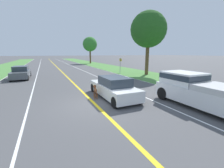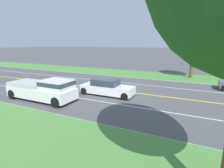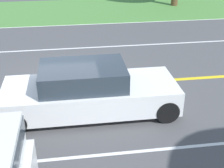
{
  "view_description": "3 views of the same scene",
  "coord_description": "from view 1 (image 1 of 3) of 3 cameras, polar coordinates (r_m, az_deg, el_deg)",
  "views": [
    {
      "loc": [
        -2.52,
        -8.02,
        2.89
      ],
      "look_at": [
        1.34,
        0.49,
        0.98
      ],
      "focal_mm": 24.0,
      "sensor_mm": 36.0,
      "label": 1
    },
    {
      "loc": [
        14.91,
        7.68,
        4.43
      ],
      "look_at": [
        0.86,
        0.94,
        0.84
      ],
      "focal_mm": 28.0,
      "sensor_mm": 36.0,
      "label": 2
    },
    {
      "loc": [
        9.07,
        0.36,
        4.7
      ],
      "look_at": [
        1.86,
        1.4,
        0.96
      ],
      "focal_mm": 50.0,
      "sensor_mm": 36.0,
      "label": 3
    }
  ],
  "objects": [
    {
      "name": "dog",
      "position": [
        9.9,
        -6.39,
        -2.3
      ],
      "size": [
        0.37,
        1.1,
        0.84
      ],
      "rotation": [
        0.0,
        0.0,
        -0.2
      ],
      "color": "brown",
      "rests_on": "ground"
    },
    {
      "name": "lane_dash_oncoming",
      "position": [
        8.58,
        -29.82,
        -9.69
      ],
      "size": [
        0.1,
        160.0,
        0.01
      ],
      "primitive_type": "cube",
      "color": "white",
      "rests_on": "ground"
    },
    {
      "name": "grass_verge_right",
      "position": [
        15.14,
        32.3,
        -1.19
      ],
      "size": [
        6.0,
        160.0,
        0.03
      ],
      "primitive_type": "cube",
      "color": "#4C843D",
      "rests_on": "ground"
    },
    {
      "name": "street_sign",
      "position": [
        21.99,
        3.17,
        7.71
      ],
      "size": [
        0.11,
        0.64,
        2.23
      ],
      "color": "gray",
      "rests_on": "ground"
    },
    {
      "name": "roadside_tree_right_far",
      "position": [
        45.04,
        -8.41,
        14.73
      ],
      "size": [
        4.09,
        4.09,
        7.55
      ],
      "color": "brown",
      "rests_on": "ground"
    },
    {
      "name": "lane_edge_line_right",
      "position": [
        12.78,
        24.82,
        -2.58
      ],
      "size": [
        0.14,
        160.0,
        0.01
      ],
      "primitive_type": "cube",
      "color": "white",
      "rests_on": "ground"
    },
    {
      "name": "ground_plane",
      "position": [
        8.89,
        -6.63,
        -7.49
      ],
      "size": [
        400.0,
        400.0,
        0.0
      ],
      "primitive_type": "plane",
      "color": "#4C4C4F"
    },
    {
      "name": "ego_car",
      "position": [
        9.98,
        0.59,
        -1.41
      ],
      "size": [
        1.8,
        4.71,
        1.4
      ],
      "color": "white",
      "rests_on": "ground"
    },
    {
      "name": "lane_dash_same_dir",
      "position": [
        10.43,
        12.04,
        -4.75
      ],
      "size": [
        0.1,
        160.0,
        0.01
      ],
      "primitive_type": "cube",
      "color": "white",
      "rests_on": "ground"
    },
    {
      "name": "pickup_truck",
      "position": [
        9.35,
        31.81,
        -2.42
      ],
      "size": [
        2.07,
        5.79,
        1.78
      ],
      "color": "silver",
      "rests_on": "ground"
    },
    {
      "name": "centre_divider_line",
      "position": [
        8.89,
        -6.64,
        -7.46
      ],
      "size": [
        0.18,
        160.0,
        0.01
      ],
      "primitive_type": "cube",
      "color": "yellow",
      "rests_on": "ground"
    },
    {
      "name": "oncoming_car",
      "position": [
        20.62,
        -31.37,
        3.69
      ],
      "size": [
        1.8,
        4.61,
        1.43
      ],
      "rotation": [
        0.0,
        0.0,
        3.14
      ],
      "color": "#51565B",
      "rests_on": "ground"
    },
    {
      "name": "roadside_tree_right_near",
      "position": [
        21.31,
        13.7,
        19.44
      ],
      "size": [
        4.68,
        4.68,
        8.3
      ],
      "color": "brown",
      "rests_on": "ground"
    }
  ]
}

